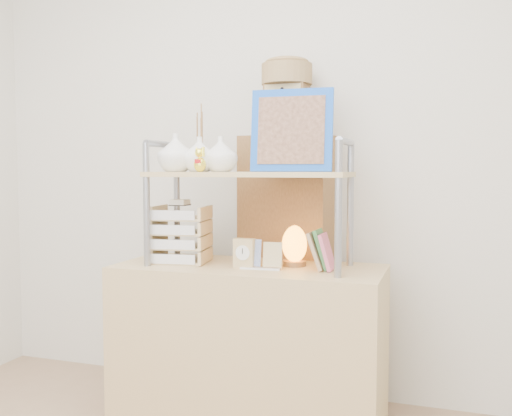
% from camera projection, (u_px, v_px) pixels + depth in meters
% --- Properties ---
extents(room_shell, '(3.42, 3.41, 2.61)m').
position_uv_depth(room_shell, '(162.00, 1.00, 1.74)').
color(room_shell, silver).
rests_on(room_shell, ground).
extents(desk, '(1.20, 0.50, 0.75)m').
position_uv_depth(desk, '(249.00, 347.00, 2.59)').
color(desk, tan).
rests_on(desk, ground).
extents(cabinet, '(0.47, 0.29, 1.35)m').
position_uv_depth(cabinet, '(287.00, 270.00, 2.89)').
color(cabinet, brown).
rests_on(cabinet, ground).
extents(hutch, '(0.90, 0.34, 0.80)m').
position_uv_depth(hutch, '(230.00, 164.00, 2.57)').
color(hutch, gray).
rests_on(hutch, desk).
extents(letter_tray, '(0.27, 0.26, 0.29)m').
position_uv_depth(letter_tray, '(181.00, 237.00, 2.66)').
color(letter_tray, '#D5BB80').
rests_on(letter_tray, desk).
extents(salt_lamp, '(0.12, 0.11, 0.18)m').
position_uv_depth(salt_lamp, '(294.00, 245.00, 2.55)').
color(salt_lamp, brown).
rests_on(salt_lamp, desk).
extents(desk_clock, '(0.09, 0.05, 0.13)m').
position_uv_depth(desk_clock, '(244.00, 253.00, 2.49)').
color(desk_clock, tan).
rests_on(desk_clock, desk).
extents(postcard_stand, '(0.18, 0.06, 0.13)m').
position_uv_depth(postcard_stand, '(261.00, 261.00, 2.48)').
color(postcard_stand, white).
rests_on(postcard_stand, desk).
extents(drawer_chest, '(0.20, 0.16, 0.25)m').
position_uv_depth(drawer_chest, '(287.00, 110.00, 2.82)').
color(drawer_chest, brown).
rests_on(drawer_chest, cabinet).
extents(woven_basket, '(0.25, 0.25, 0.10)m').
position_uv_depth(woven_basket, '(287.00, 75.00, 2.81)').
color(woven_basket, olive).
rests_on(woven_basket, drawer_chest).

